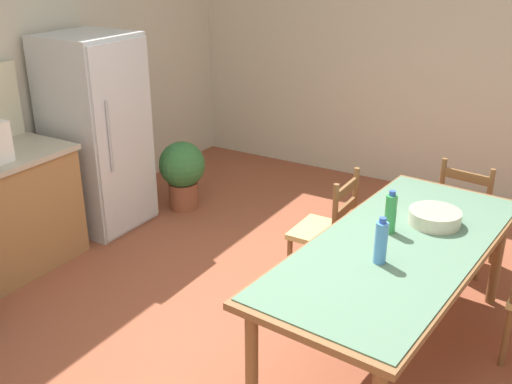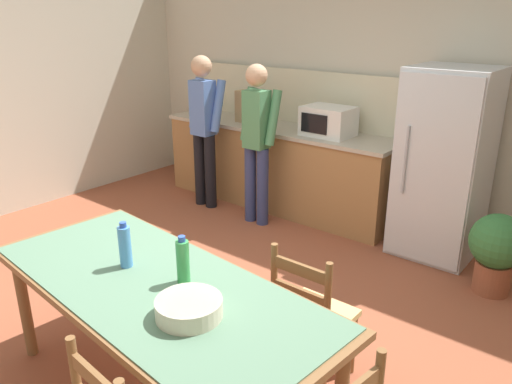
{
  "view_description": "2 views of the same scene",
  "coord_description": "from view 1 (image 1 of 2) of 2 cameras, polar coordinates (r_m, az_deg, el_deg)",
  "views": [
    {
      "loc": [
        -2.74,
        -1.59,
        2.41
      ],
      "look_at": [
        -0.19,
        -0.07,
        1.17
      ],
      "focal_mm": 42.0,
      "sensor_mm": 36.0,
      "label": 1
    },
    {
      "loc": [
        2.24,
        -2.19,
        2.14
      ],
      "look_at": [
        0.33,
        0.17,
        1.04
      ],
      "focal_mm": 35.0,
      "sensor_mm": 36.0,
      "label": 2
    }
  ],
  "objects": [
    {
      "name": "ground_plane",
      "position": [
        3.98,
        0.57,
        -14.52
      ],
      "size": [
        8.32,
        8.32,
        0.0
      ],
      "primitive_type": "plane",
      "color": "brown"
    },
    {
      "name": "wall_right",
      "position": [
        6.28,
        16.24,
        13.11
      ],
      "size": [
        0.12,
        5.2,
        2.9
      ],
      "primitive_type": "cube",
      "color": "beige",
      "rests_on": "ground"
    },
    {
      "name": "refrigerator",
      "position": [
        5.45,
        -14.95,
        5.41
      ],
      "size": [
        0.71,
        0.73,
        1.71
      ],
      "color": "silver",
      "rests_on": "ground"
    },
    {
      "name": "dining_table",
      "position": [
        3.64,
        13.36,
        -5.88
      ],
      "size": [
        2.23,
        1.09,
        0.78
      ],
      "rotation": [
        0.0,
        0.0,
        -0.09
      ],
      "color": "brown",
      "rests_on": "ground"
    },
    {
      "name": "bottle_near_centre",
      "position": [
        3.32,
        11.81,
        -4.69
      ],
      "size": [
        0.07,
        0.07,
        0.27
      ],
      "color": "#4C8ED6",
      "rests_on": "dining_table"
    },
    {
      "name": "bottle_off_centre",
      "position": [
        3.68,
        12.7,
        -1.98
      ],
      "size": [
        0.07,
        0.07,
        0.27
      ],
      "color": "green",
      "rests_on": "dining_table"
    },
    {
      "name": "serving_bowl",
      "position": [
        3.88,
        16.66,
        -2.24
      ],
      "size": [
        0.32,
        0.32,
        0.09
      ],
      "color": "beige",
      "rests_on": "dining_table"
    },
    {
      "name": "chair_side_far_right",
      "position": [
        4.43,
        6.75,
        -3.79
      ],
      "size": [
        0.42,
        0.4,
        0.91
      ],
      "rotation": [
        0.0,
        0.0,
        3.14
      ],
      "color": "brown",
      "rests_on": "ground"
    },
    {
      "name": "chair_head_end",
      "position": [
        4.93,
        19.42,
        -2.14
      ],
      "size": [
        0.45,
        0.47,
        0.91
      ],
      "rotation": [
        0.0,
        0.0,
        1.43
      ],
      "color": "brown",
      "rests_on": "ground"
    },
    {
      "name": "potted_plant",
      "position": [
        5.77,
        -7.04,
        2.04
      ],
      "size": [
        0.44,
        0.44,
        0.67
      ],
      "color": "brown",
      "rests_on": "ground"
    }
  ]
}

